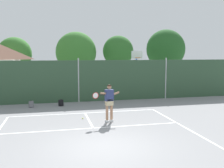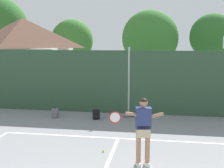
% 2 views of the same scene
% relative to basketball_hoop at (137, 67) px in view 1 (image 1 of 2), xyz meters
% --- Properties ---
extents(ground_plane, '(120.00, 120.00, 0.00)m').
position_rel_basketball_hoop_xyz_m(ground_plane, '(-4.79, -10.76, -2.31)').
color(ground_plane, gray).
extents(court_markings, '(8.30, 11.10, 0.01)m').
position_rel_basketball_hoop_xyz_m(court_markings, '(-4.79, -10.12, -2.31)').
color(court_markings, white).
rests_on(court_markings, ground).
extents(chainlink_fence, '(26.09, 0.09, 3.04)m').
position_rel_basketball_hoop_xyz_m(chainlink_fence, '(-4.79, -1.76, -0.86)').
color(chainlink_fence, '#2D4C33').
rests_on(chainlink_fence, ground).
extents(basketball_hoop, '(0.90, 0.67, 3.55)m').
position_rel_basketball_hoop_xyz_m(basketball_hoop, '(0.00, 0.00, 0.00)').
color(basketball_hoop, '#284CB2').
rests_on(basketball_hoop, ground).
extents(treeline_backdrop, '(26.49, 4.26, 6.73)m').
position_rel_basketball_hoop_xyz_m(treeline_backdrop, '(-5.76, 7.19, 1.53)').
color(treeline_backdrop, brown).
rests_on(treeline_backdrop, ground).
extents(tennis_player, '(1.40, 0.45, 1.85)m').
position_rel_basketball_hoop_xyz_m(tennis_player, '(-3.86, -7.36, -1.20)').
color(tennis_player, silver).
rests_on(tennis_player, ground).
extents(tennis_ball, '(0.07, 0.07, 0.07)m').
position_rel_basketball_hoop_xyz_m(tennis_ball, '(-5.07, -6.55, -2.28)').
color(tennis_ball, '#CCE033').
rests_on(tennis_ball, ground).
extents(backpack_grey, '(0.30, 0.27, 0.46)m').
position_rel_basketball_hoop_xyz_m(backpack_grey, '(-7.88, -3.00, -2.12)').
color(backpack_grey, slate).
rests_on(backpack_grey, ground).
extents(backpack_black, '(0.33, 0.33, 0.46)m').
position_rel_basketball_hoop_xyz_m(backpack_black, '(-6.06, -2.97, -2.12)').
color(backpack_black, black).
rests_on(backpack_black, ground).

